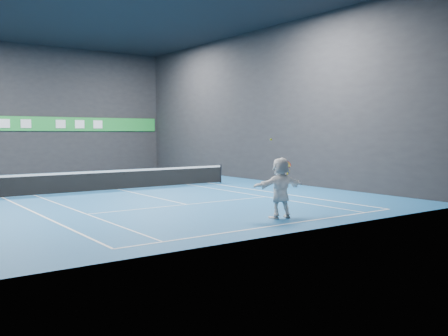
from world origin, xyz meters
TOP-DOWN VIEW (x-y plane):
  - ground at (0.00, 0.00)m, footprint 26.00×26.00m
  - ceiling at (0.00, 0.00)m, footprint 26.00×26.00m
  - wall_back at (0.00, 13.00)m, footprint 18.00×0.10m
  - wall_front at (0.00, -13.00)m, footprint 18.00×0.10m
  - wall_right at (9.00, 0.00)m, footprint 0.10×26.00m
  - baseline_near at (0.00, -11.89)m, footprint 10.98×0.08m
  - baseline_far at (0.00, 11.89)m, footprint 10.98×0.08m
  - sideline_doubles_left at (-5.49, 0.00)m, footprint 0.08×23.78m
  - sideline_doubles_right at (5.49, 0.00)m, footprint 0.08×23.78m
  - sideline_singles_left at (-4.11, 0.00)m, footprint 0.06×23.78m
  - sideline_singles_right at (4.11, 0.00)m, footprint 0.06×23.78m
  - service_line_near at (0.00, -6.40)m, footprint 8.23×0.06m
  - service_line_far at (0.00, 6.40)m, footprint 8.23×0.06m
  - center_service_line at (0.00, 0.00)m, footprint 0.06×12.80m
  - player at (0.87, -10.95)m, footprint 1.95×0.84m
  - tennis_ball at (0.50, -10.88)m, footprint 0.07×0.07m
  - tennis_net at (0.00, 0.00)m, footprint 12.50×0.10m
  - sponsor_banner at (0.00, 12.93)m, footprint 17.64×0.11m
  - tennis_racket at (1.20, -10.90)m, footprint 0.43×0.30m

SIDE VIEW (x-z plane):
  - ground at x=0.00m, z-range 0.00..0.00m
  - baseline_near at x=0.00m, z-range 0.00..0.01m
  - baseline_far at x=0.00m, z-range 0.00..0.01m
  - sideline_doubles_left at x=-5.49m, z-range 0.00..0.01m
  - sideline_doubles_right at x=5.49m, z-range 0.00..0.01m
  - sideline_singles_left at x=-4.11m, z-range 0.00..0.01m
  - sideline_singles_right at x=4.11m, z-range 0.00..0.01m
  - service_line_near at x=0.00m, z-range 0.00..0.01m
  - service_line_far at x=0.00m, z-range 0.00..0.01m
  - center_service_line at x=0.00m, z-range 0.00..0.01m
  - tennis_net at x=0.00m, z-range 0.00..1.07m
  - player at x=0.87m, z-range 0.00..2.04m
  - tennis_racket at x=1.20m, z-range 1.45..2.05m
  - tennis_ball at x=0.50m, z-range 2.60..2.67m
  - sponsor_banner at x=0.00m, z-range 3.00..4.00m
  - wall_back at x=0.00m, z-range 0.00..9.00m
  - wall_front at x=0.00m, z-range 0.00..9.00m
  - wall_right at x=9.00m, z-range 0.00..9.00m
  - ceiling at x=0.00m, z-range 9.00..9.00m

